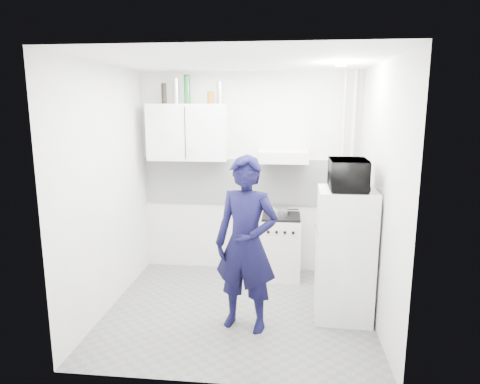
# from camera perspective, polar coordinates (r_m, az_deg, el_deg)

# --- Properties ---
(floor) EXTENTS (2.80, 2.80, 0.00)m
(floor) POSITION_cam_1_polar(r_m,az_deg,el_deg) (4.80, -0.26, -15.52)
(floor) COLOR slate
(floor) RESTS_ON ground
(ceiling) EXTENTS (2.80, 2.80, 0.00)m
(ceiling) POSITION_cam_1_polar(r_m,az_deg,el_deg) (4.30, -0.30, 17.09)
(ceiling) COLOR white
(ceiling) RESTS_ON wall_back
(wall_back) EXTENTS (2.80, 0.00, 2.80)m
(wall_back) POSITION_cam_1_polar(r_m,az_deg,el_deg) (5.59, 1.16, 2.41)
(wall_back) COLOR beige
(wall_back) RESTS_ON floor
(wall_left) EXTENTS (0.00, 2.60, 2.60)m
(wall_left) POSITION_cam_1_polar(r_m,az_deg,el_deg) (4.73, -17.38, 0.24)
(wall_left) COLOR beige
(wall_left) RESTS_ON floor
(wall_right) EXTENTS (0.00, 2.60, 2.60)m
(wall_right) POSITION_cam_1_polar(r_m,az_deg,el_deg) (4.44, 17.99, -0.52)
(wall_right) COLOR beige
(wall_right) RESTS_ON floor
(person) EXTENTS (0.71, 0.56, 1.72)m
(person) POSITION_cam_1_polar(r_m,az_deg,el_deg) (4.16, 0.82, -6.98)
(person) COLOR black
(person) RESTS_ON floor
(stove) EXTENTS (0.49, 0.49, 0.79)m
(stove) POSITION_cam_1_polar(r_m,az_deg,el_deg) (5.55, 5.44, -7.36)
(stove) COLOR silver
(stove) RESTS_ON floor
(fridge) EXTENTS (0.58, 0.58, 1.36)m
(fridge) POSITION_cam_1_polar(r_m,az_deg,el_deg) (4.56, 13.76, -8.07)
(fridge) COLOR white
(fridge) RESTS_ON floor
(stove_top) EXTENTS (0.47, 0.47, 0.03)m
(stove_top) POSITION_cam_1_polar(r_m,az_deg,el_deg) (5.43, 5.52, -3.26)
(stove_top) COLOR black
(stove_top) RESTS_ON stove
(saucepan) EXTENTS (0.17, 0.17, 0.10)m
(saucepan) POSITION_cam_1_polar(r_m,az_deg,el_deg) (5.42, 5.47, -2.59)
(saucepan) COLOR silver
(saucepan) RESTS_ON stove_top
(microwave) EXTENTS (0.55, 0.37, 0.30)m
(microwave) POSITION_cam_1_polar(r_m,az_deg,el_deg) (4.36, 14.27, 2.27)
(microwave) COLOR black
(microwave) RESTS_ON fridge
(bottle_b) EXTENTS (0.07, 0.07, 0.25)m
(bottle_b) POSITION_cam_1_polar(r_m,az_deg,el_deg) (5.55, -10.10, 12.80)
(bottle_b) COLOR black
(bottle_b) RESTS_ON upper_cabinet
(bottle_c) EXTENTS (0.08, 0.08, 0.31)m
(bottle_c) POSITION_cam_1_polar(r_m,az_deg,el_deg) (5.51, -8.52, 13.17)
(bottle_c) COLOR silver
(bottle_c) RESTS_ON upper_cabinet
(bottle_d) EXTENTS (0.08, 0.08, 0.35)m
(bottle_d) POSITION_cam_1_polar(r_m,az_deg,el_deg) (5.47, -7.07, 13.43)
(bottle_d) COLOR #144C1E
(bottle_d) RESTS_ON upper_cabinet
(canister_b) EXTENTS (0.08, 0.08, 0.15)m
(canister_b) POSITION_cam_1_polar(r_m,az_deg,el_deg) (5.41, -3.96, 12.47)
(canister_b) COLOR brown
(canister_b) RESTS_ON upper_cabinet
(bottle_e) EXTENTS (0.07, 0.07, 0.26)m
(bottle_e) POSITION_cam_1_polar(r_m,az_deg,el_deg) (5.39, -2.74, 13.08)
(bottle_e) COLOR silver
(bottle_e) RESTS_ON upper_cabinet
(upper_cabinet) EXTENTS (1.00, 0.35, 0.70)m
(upper_cabinet) POSITION_cam_1_polar(r_m,az_deg,el_deg) (5.48, -6.90, 7.93)
(upper_cabinet) COLOR white
(upper_cabinet) RESTS_ON wall_back
(range_hood) EXTENTS (0.60, 0.50, 0.14)m
(range_hood) POSITION_cam_1_polar(r_m,az_deg,el_deg) (5.29, 5.81, 4.79)
(range_hood) COLOR silver
(range_hood) RESTS_ON wall_back
(backsplash) EXTENTS (2.74, 0.03, 0.60)m
(backsplash) POSITION_cam_1_polar(r_m,az_deg,el_deg) (5.59, 1.14, 1.38)
(backsplash) COLOR white
(backsplash) RESTS_ON wall_back
(pipe_a) EXTENTS (0.05, 0.05, 2.60)m
(pipe_a) POSITION_cam_1_polar(r_m,az_deg,el_deg) (5.55, 14.58, 1.98)
(pipe_a) COLOR silver
(pipe_a) RESTS_ON floor
(pipe_b) EXTENTS (0.04, 0.04, 2.60)m
(pipe_b) POSITION_cam_1_polar(r_m,az_deg,el_deg) (5.54, 13.35, 2.02)
(pipe_b) COLOR silver
(pipe_b) RESTS_ON floor
(ceiling_spot_fixture) EXTENTS (0.10, 0.10, 0.02)m
(ceiling_spot_fixture) POSITION_cam_1_polar(r_m,az_deg,el_deg) (4.50, 13.30, 16.16)
(ceiling_spot_fixture) COLOR white
(ceiling_spot_fixture) RESTS_ON ceiling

